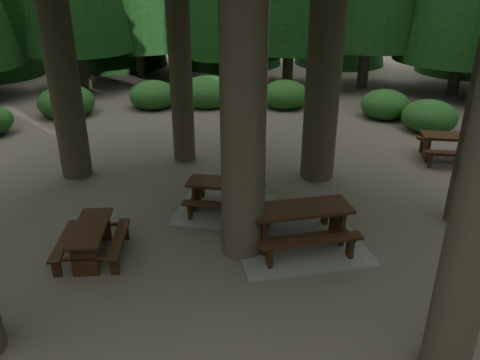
# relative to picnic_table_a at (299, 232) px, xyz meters

# --- Properties ---
(ground) EXTENTS (80.00, 80.00, 0.00)m
(ground) POSITION_rel_picnic_table_a_xyz_m (-1.93, -0.51, -0.31)
(ground) COLOR #574D46
(ground) RESTS_ON ground
(picnic_table_a) EXTENTS (3.14, 2.85, 0.88)m
(picnic_table_a) POSITION_rel_picnic_table_a_xyz_m (0.00, 0.00, 0.00)
(picnic_table_a) COLOR gray
(picnic_table_a) RESTS_ON ground
(picnic_table_b) EXTENTS (1.54, 1.78, 0.68)m
(picnic_table_b) POSITION_rel_picnic_table_a_xyz_m (-4.03, -0.91, 0.14)
(picnic_table_b) COLOR black
(picnic_table_b) RESTS_ON ground
(picnic_table_c) EXTENTS (2.30, 1.94, 0.75)m
(picnic_table_c) POSITION_rel_picnic_table_a_xyz_m (-1.72, 1.31, -0.06)
(picnic_table_c) COLOR gray
(picnic_table_c) RESTS_ON ground
(picnic_table_d) EXTENTS (1.91, 1.56, 0.80)m
(picnic_table_d) POSITION_rel_picnic_table_a_xyz_m (4.48, 5.25, 0.22)
(picnic_table_d) COLOR black
(picnic_table_d) RESTS_ON ground
(shrub_ring) EXTENTS (23.86, 24.64, 1.49)m
(shrub_ring) POSITION_rel_picnic_table_a_xyz_m (-1.22, 0.24, 0.09)
(shrub_ring) COLOR #1D5522
(shrub_ring) RESTS_ON ground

